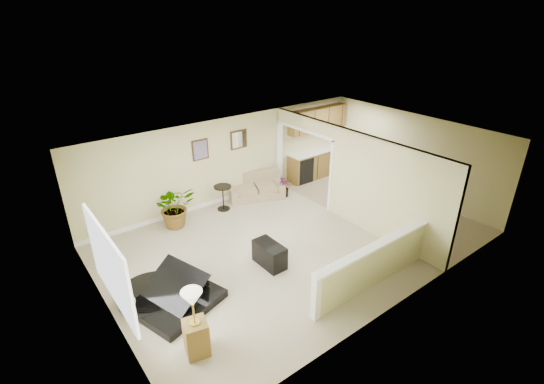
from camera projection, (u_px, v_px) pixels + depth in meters
floor at (296, 240)px, 9.87m from camera, size 9.00×9.00×0.00m
back_wall at (230, 159)px, 11.49m from camera, size 9.00×0.04×2.50m
front_wall at (405, 251)px, 7.18m from camera, size 9.00×0.04×2.50m
left_wall at (102, 263)px, 6.86m from camera, size 0.04×6.00×2.50m
right_wall at (411, 155)px, 11.80m from camera, size 0.04×6.00×2.50m
ceiling at (299, 144)px, 8.80m from camera, size 9.00×6.00×0.04m
kitchen_vinyl at (377, 205)px, 11.59m from camera, size 2.70×6.00×0.01m
interior_partition at (342, 175)px, 10.52m from camera, size 0.18×5.99×2.50m
pony_half_wall at (373, 265)px, 8.04m from camera, size 3.42×0.22×1.00m
left_window at (109, 267)px, 6.43m from camera, size 0.05×2.15×1.45m
wall_art_left at (200, 150)px, 10.73m from camera, size 0.48×0.04×0.58m
wall_mirror at (239, 140)px, 11.40m from camera, size 0.55×0.04×0.55m
kitchen_cabinets at (316, 152)px, 13.21m from camera, size 2.36×0.65×2.33m
piano at (169, 276)px, 7.56m from camera, size 2.09×2.08×1.45m
piano_bench at (270, 254)px, 8.81m from camera, size 0.42×0.81×0.54m
loveseat at (255, 185)px, 12.00m from camera, size 1.97×1.49×0.94m
accent_table at (223, 195)px, 11.15m from camera, size 0.50×0.50×0.73m
palm_plant at (175, 207)px, 10.27m from camera, size 1.14×1.02×1.14m
small_plant at (283, 188)px, 12.03m from camera, size 0.44×0.44×0.60m
lamp_stand at (195, 328)px, 6.43m from camera, size 0.46×0.46×1.29m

